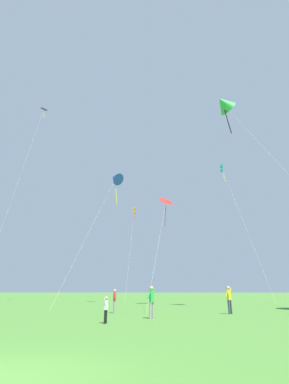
{
  "coord_description": "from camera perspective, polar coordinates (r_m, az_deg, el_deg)",
  "views": [
    {
      "loc": [
        2.82,
        -5.39,
        1.45
      ],
      "look_at": [
        1.28,
        29.33,
        13.61
      ],
      "focal_mm": 26.33,
      "sensor_mm": 36.0,
      "label": 1
    }
  ],
  "objects": [
    {
      "name": "kite_green_small",
      "position": [
        30.43,
        15.79,
        16.8
      ],
      "size": [
        5.23,
        12.61,
        20.14
      ],
      "color": "green",
      "rests_on": "ground_plane"
    },
    {
      "name": "kite_teal_box",
      "position": [
        40.73,
        15.54,
        4.34
      ],
      "size": [
        0.99,
        10.99,
        18.19
      ],
      "color": "teal",
      "rests_on": "ground_plane"
    },
    {
      "name": "kite_blue_delta",
      "position": [
        36.99,
        -5.9,
        2.82
      ],
      "size": [
        4.24,
        12.27,
        16.37
      ],
      "color": "blue",
      "rests_on": "ground_plane"
    },
    {
      "name": "kite_orange_box",
      "position": [
        49.3,
        -2.11,
        -3.94
      ],
      "size": [
        0.55,
        9.55,
        15.31
      ],
      "color": "orange",
      "rests_on": "ground_plane"
    },
    {
      "name": "kite_red_high",
      "position": [
        31.37,
        4.24,
        -3.04
      ],
      "size": [
        2.55,
        12.53,
        11.54
      ],
      "color": "red",
      "rests_on": "ground_plane"
    },
    {
      "name": "kite_black_large",
      "position": [
        45.62,
        -20.54,
        12.93
      ],
      "size": [
        0.87,
        9.02,
        28.4
      ],
      "color": "black",
      "rests_on": "ground_plane"
    },
    {
      "name": "person_foreground_watcher",
      "position": [
        20.43,
        16.74,
        -19.72
      ],
      "size": [
        0.52,
        0.33,
        1.71
      ],
      "color": "#2D3351",
      "rests_on": "ground_plane"
    },
    {
      "name": "person_child_small",
      "position": [
        14.34,
        -7.82,
        -22.1
      ],
      "size": [
        0.21,
        0.36,
        1.17
      ],
      "color": "black",
      "rests_on": "ground_plane"
    },
    {
      "name": "person_near_tree",
      "position": [
        16.57,
        1.43,
        -20.82
      ],
      "size": [
        0.49,
        0.38,
        1.67
      ],
      "color": "gray",
      "rests_on": "ground_plane"
    },
    {
      "name": "person_in_red_shirt",
      "position": [
        20.51,
        -6.08,
        -20.68
      ],
      "size": [
        0.22,
        0.49,
        1.52
      ],
      "color": "gray",
      "rests_on": "ground_plane"
    }
  ]
}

